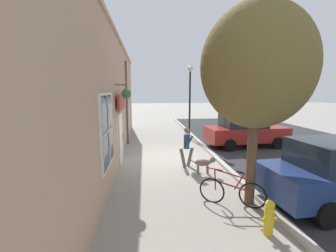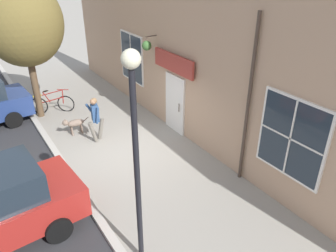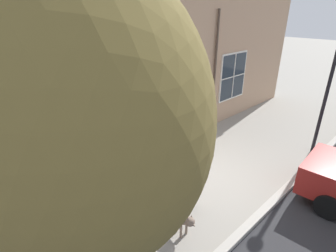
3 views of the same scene
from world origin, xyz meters
TOP-DOWN VIEW (x-y plane):
  - ground_plane at (0.00, 0.00)m, footprint 90.00×90.00m
  - storefront_facade at (-2.34, 0.01)m, footprint 0.95×18.00m
  - pedestrian_walking at (0.50, -1.19)m, footprint 0.62×0.61m
  - dog_on_leash at (1.01, -2.06)m, footprint 0.99×0.31m
  - street_tree_by_curb at (1.67, -4.22)m, footprint 2.82×2.54m
  - street_lamp at (1.66, 4.00)m, footprint 0.32×0.32m

SIDE VIEW (x-z plane):
  - ground_plane at x=0.00m, z-range 0.00..0.00m
  - dog_on_leash at x=1.01m, z-range 0.10..0.76m
  - pedestrian_walking at x=0.50m, z-range 0.15..1.74m
  - storefront_facade at x=-2.34m, z-range 0.00..5.30m
  - street_lamp at x=1.66m, z-range 0.72..5.22m
  - street_tree_by_curb at x=1.67m, z-range 0.94..6.11m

